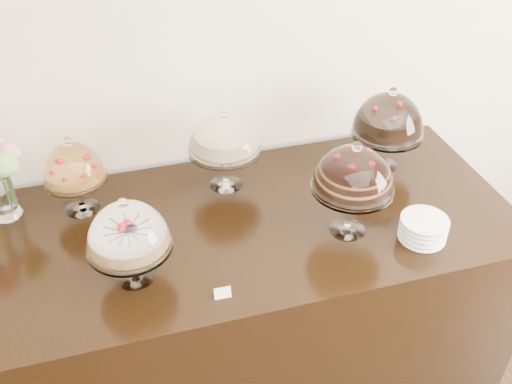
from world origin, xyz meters
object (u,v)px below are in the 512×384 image
object	(u,v)px
cake_stand_sugar_sponge	(128,232)
cake_stand_choco_layer	(354,173)
display_counter	(253,294)
cake_stand_dark_choco	(389,118)
plate_stack	(423,229)
cake_stand_fruit_tart	(73,167)
cake_stand_cheesecake	(224,138)

from	to	relation	value
cake_stand_sugar_sponge	cake_stand_choco_layer	xyz separation A→B (m)	(0.86, 0.03, 0.06)
display_counter	cake_stand_sugar_sponge	distance (m)	0.86
cake_stand_choco_layer	cake_stand_dark_choco	world-z (taller)	cake_stand_choco_layer
cake_stand_dark_choco	plate_stack	distance (m)	0.57
cake_stand_sugar_sponge	cake_stand_fruit_tart	size ratio (longest dim) A/B	1.02
cake_stand_fruit_tart	plate_stack	distance (m)	1.43
cake_stand_choco_layer	plate_stack	size ratio (longest dim) A/B	2.29
cake_stand_dark_choco	plate_stack	xyz separation A→B (m)	(-0.08, -0.52, -0.20)
cake_stand_choco_layer	cake_stand_cheesecake	size ratio (longest dim) A/B	1.12
cake_stand_cheesecake	cake_stand_dark_choco	bearing A→B (deg)	-3.70
display_counter	plate_stack	bearing A→B (deg)	-25.68
cake_stand_choco_layer	cake_stand_fruit_tart	xyz separation A→B (m)	(-1.03, 0.44, -0.07)
cake_stand_dark_choco	cake_stand_fruit_tart	distance (m)	1.38
display_counter	plate_stack	world-z (taller)	plate_stack
cake_stand_choco_layer	cake_stand_dark_choco	bearing A→B (deg)	48.65
cake_stand_sugar_sponge	cake_stand_cheesecake	distance (m)	0.66
display_counter	cake_stand_choco_layer	distance (m)	0.83
cake_stand_dark_choco	cake_stand_cheesecake	bearing A→B (deg)	176.30
display_counter	cake_stand_choco_layer	size ratio (longest dim) A/B	5.25
cake_stand_dark_choco	cake_stand_choco_layer	bearing A→B (deg)	-131.35
cake_stand_sugar_sponge	cake_stand_dark_choco	xyz separation A→B (m)	(1.21, 0.42, 0.03)
cake_stand_cheesecake	plate_stack	world-z (taller)	cake_stand_cheesecake
display_counter	cake_stand_sugar_sponge	size ratio (longest dim) A/B	6.10
cake_stand_choco_layer	cake_stand_fruit_tart	distance (m)	1.12
cake_stand_choco_layer	cake_stand_dark_choco	xyz separation A→B (m)	(0.35, 0.39, -0.03)
cake_stand_choco_layer	cake_stand_dark_choco	distance (m)	0.53
cake_stand_dark_choco	display_counter	bearing A→B (deg)	-161.98
cake_stand_sugar_sponge	plate_stack	size ratio (longest dim) A/B	1.97
cake_stand_cheesecake	cake_stand_dark_choco	distance (m)	0.75
display_counter	plate_stack	distance (m)	0.85
display_counter	cake_stand_choco_layer	xyz separation A→B (m)	(0.35, -0.17, 0.73)
cake_stand_sugar_sponge	cake_stand_fruit_tart	distance (m)	0.50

